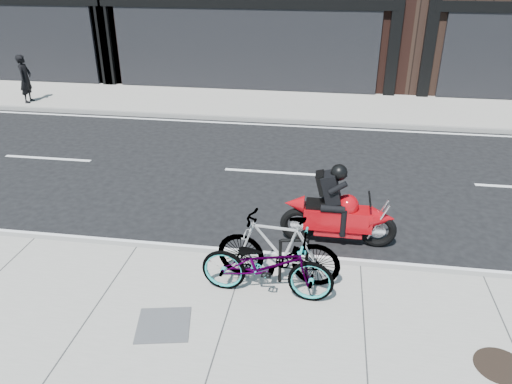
% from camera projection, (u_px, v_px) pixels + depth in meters
% --- Properties ---
extents(ground, '(120.00, 120.00, 0.00)m').
position_uv_depth(ground, '(261.00, 210.00, 10.61)').
color(ground, black).
rests_on(ground, ground).
extents(sidewalk_far, '(60.00, 3.50, 0.13)m').
position_uv_depth(sidewalk_far, '(293.00, 105.00, 17.46)').
color(sidewalk_far, gray).
rests_on(sidewalk_far, ground).
extents(bike_rack, '(0.47, 0.13, 0.80)m').
position_uv_depth(bike_rack, '(294.00, 257.00, 7.91)').
color(bike_rack, black).
rests_on(bike_rack, sidewalk_near).
extents(bicycle_front, '(2.11, 0.85, 1.09)m').
position_uv_depth(bicycle_front, '(267.00, 265.00, 7.59)').
color(bicycle_front, gray).
rests_on(bicycle_front, sidewalk_near).
extents(bicycle_rear, '(2.04, 0.74, 1.20)m').
position_uv_depth(bicycle_rear, '(278.00, 248.00, 7.89)').
color(bicycle_rear, gray).
rests_on(bicycle_rear, sidewalk_near).
extents(motorcycle, '(2.15, 0.47, 1.61)m').
position_uv_depth(motorcycle, '(344.00, 213.00, 9.12)').
color(motorcycle, black).
rests_on(motorcycle, ground).
extents(pedestrian, '(0.44, 0.63, 1.63)m').
position_uv_depth(pedestrian, '(25.00, 79.00, 17.25)').
color(pedestrian, black).
rests_on(pedestrian, sidewalk_far).
extents(manhole_cover, '(0.67, 0.67, 0.02)m').
position_uv_depth(manhole_cover, '(500.00, 366.00, 6.46)').
color(manhole_cover, black).
rests_on(manhole_cover, sidewalk_near).
extents(utility_grate, '(0.89, 0.89, 0.02)m').
position_uv_depth(utility_grate, '(163.00, 325.00, 7.16)').
color(utility_grate, '#414143').
rests_on(utility_grate, sidewalk_near).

